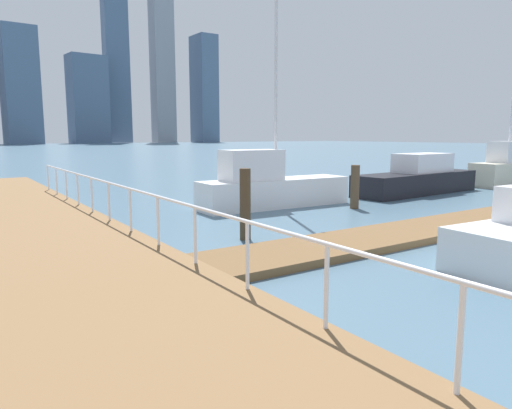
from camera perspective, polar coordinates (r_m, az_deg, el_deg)
ground_plane at (r=20.26m, az=-13.86°, el=0.49°), size 300.00×300.00×0.00m
floating_dock at (r=13.93m, az=19.76°, el=-2.95°), size 15.43×2.00×0.18m
boardwalk_railing at (r=8.50m, az=-7.51°, el=-1.65°), size 0.06×28.10×1.08m
dock_piling_0 at (r=17.77m, az=12.04°, el=2.12°), size 0.33×0.33×1.63m
dock_piling_1 at (r=12.14m, az=-1.34°, el=0.01°), size 0.29×0.29×1.88m
moored_boat_0 at (r=23.28m, az=19.23°, el=3.03°), size 7.47×2.28×1.88m
moored_boat_1 at (r=17.72m, az=1.72°, el=2.34°), size 6.20×1.70×9.28m
moored_boat_4 at (r=28.67m, az=28.40°, el=3.84°), size 4.66×1.88×9.04m
skyline_tower_3 at (r=163.96m, az=-26.98°, el=12.78°), size 10.24×13.00×35.13m
skyline_tower_4 at (r=174.17m, az=-19.90°, el=12.00°), size 12.97×9.25×29.75m
skyline_tower_5 at (r=187.84m, az=-16.87°, el=18.45°), size 8.73×6.36×72.71m
skyline_tower_6 at (r=191.76m, az=-11.54°, el=19.91°), size 8.19×8.67×82.48m
skyline_tower_7 at (r=190.55m, az=-6.37°, el=13.82°), size 7.58×10.77×41.21m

